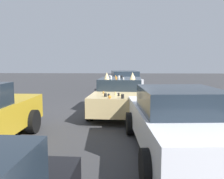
# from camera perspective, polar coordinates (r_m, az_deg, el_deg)

# --- Properties ---
(ground_plane) EXTENTS (60.00, 60.00, 0.00)m
(ground_plane) POSITION_cam_1_polar(r_m,az_deg,el_deg) (9.33, 1.85, -5.50)
(ground_plane) COLOR #38383A
(art_car_decorated) EXTENTS (4.57, 2.26, 1.58)m
(art_car_decorated) POSITION_cam_1_polar(r_m,az_deg,el_deg) (9.29, 1.90, -1.37)
(art_car_decorated) COLOR #D8BC7F
(art_car_decorated) RESTS_ON ground
(parked_sedan_row_back_center) EXTENTS (4.52, 2.35, 1.38)m
(parked_sedan_row_back_center) POSITION_cam_1_polar(r_m,az_deg,el_deg) (15.43, 2.90, 2.04)
(parked_sedan_row_back_center) COLOR silver
(parked_sedan_row_back_center) RESTS_ON ground
(parked_sedan_behind_left) EXTENTS (4.42, 2.19, 1.43)m
(parked_sedan_behind_left) POSITION_cam_1_polar(r_m,az_deg,el_deg) (5.32, 15.61, -7.44)
(parked_sedan_behind_left) COLOR white
(parked_sedan_behind_left) RESTS_ON ground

